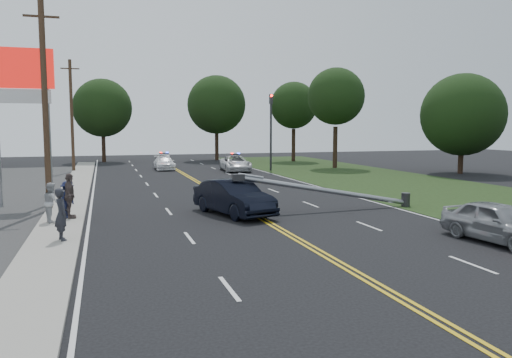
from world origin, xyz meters
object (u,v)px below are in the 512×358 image
object	(u,v)px
utility_pole_far	(72,115)
bystander_b	(52,202)
waiting_sedan	(499,222)
emergency_b	(164,163)
bystander_c	(68,199)
bystander_d	(70,196)
utility_pole_mid	(45,105)
fallen_streetlight	(336,192)
emergency_a	(235,164)
pylon_sign	(21,88)
bystander_a	(61,214)
crashed_sedan	(234,197)
traffic_signal	(271,125)

from	to	relation	value
utility_pole_far	bystander_b	distance (m)	26.17
waiting_sedan	emergency_b	distance (m)	34.63
bystander_b	bystander_c	distance (m)	1.06
utility_pole_far	bystander_d	distance (m)	25.50
utility_pole_mid	fallen_streetlight	bearing A→B (deg)	-16.64
fallen_streetlight	utility_pole_mid	distance (m)	14.58
emergency_a	fallen_streetlight	bearing A→B (deg)	-87.88
emergency_b	bystander_d	distance (m)	25.99
pylon_sign	bystander_a	xyz separation A→B (m)	(2.42, -9.53, -4.96)
bystander_d	emergency_a	bearing A→B (deg)	-35.73
utility_pole_far	bystander_a	xyz separation A→B (m)	(1.12, -29.53, -4.05)
utility_pole_mid	bystander_c	bearing A→B (deg)	-70.65
crashed_sedan	waiting_sedan	world-z (taller)	crashed_sedan
utility_pole_mid	utility_pole_far	world-z (taller)	same
traffic_signal	bystander_c	world-z (taller)	traffic_signal
fallen_streetlight	bystander_c	distance (m)	12.40
traffic_signal	bystander_b	xyz separation A→B (m)	(-17.04, -21.83, -3.26)
bystander_b	bystander_c	size ratio (longest dim) A/B	1.03
pylon_sign	fallen_streetlight	size ratio (longest dim) A/B	0.85
fallen_streetlight	bystander_a	size ratio (longest dim) A/B	5.11
traffic_signal	emergency_b	distance (m)	10.76
emergency_a	emergency_b	world-z (taller)	emergency_a
waiting_sedan	bystander_c	xyz separation A→B (m)	(-14.74, 8.96, 0.20)
utility_pole_far	crashed_sedan	distance (m)	27.39
utility_pole_far	bystander_d	bearing A→B (deg)	-87.41
crashed_sedan	emergency_a	bearing A→B (deg)	58.16
utility_pole_far	bystander_b	world-z (taller)	utility_pole_far
fallen_streetlight	bystander_d	xyz separation A→B (m)	(-12.25, 0.84, 0.18)
waiting_sedan	bystander_d	distance (m)	17.05
fallen_streetlight	bystander_d	world-z (taller)	bystander_d
traffic_signal	fallen_streetlight	bearing A→B (deg)	-100.59
pylon_sign	bystander_a	size ratio (longest dim) A/B	4.37
fallen_streetlight	emergency_a	bearing A→B (deg)	88.04
utility_pole_far	bystander_c	world-z (taller)	utility_pole_far
bystander_a	emergency_a	bearing A→B (deg)	-45.90
crashed_sedan	emergency_a	distance (m)	22.75
bystander_a	utility_pole_far	bearing A→B (deg)	-16.90
fallen_streetlight	pylon_sign	bearing A→B (deg)	157.78
utility_pole_mid	waiting_sedan	bearing A→B (deg)	-37.03
emergency_b	bystander_a	world-z (taller)	bystander_a
fallen_streetlight	bystander_a	distance (m)	12.77
pylon_sign	emergency_a	distance (m)	23.02
traffic_signal	emergency_a	xyz separation A→B (m)	(-3.35, 0.23, -3.50)
pylon_sign	bystander_c	bearing A→B (deg)	-64.73
pylon_sign	emergency_a	bearing A→B (deg)	46.41
emergency_b	emergency_a	bearing A→B (deg)	-30.70
bystander_d	traffic_signal	bearing A→B (deg)	-42.13
fallen_streetlight	bystander_b	world-z (taller)	fallen_streetlight
traffic_signal	utility_pole_far	size ratio (longest dim) A/B	0.70
pylon_sign	utility_pole_mid	world-z (taller)	utility_pole_mid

